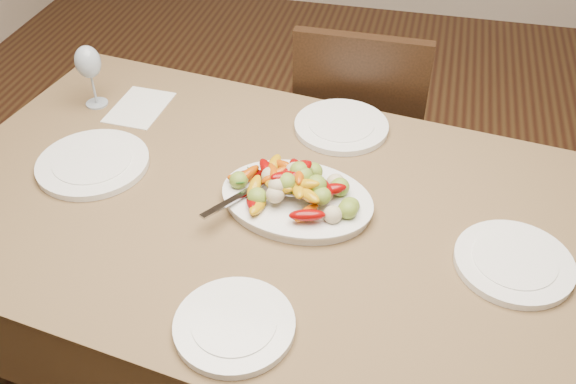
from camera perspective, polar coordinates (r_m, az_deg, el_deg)
The scene contains 11 objects.
dining_table at distance 1.85m, azimuth -0.00°, elevation -10.51°, with size 1.84×1.04×0.76m, color brown.
chair_far at distance 2.35m, azimuth 6.57°, elevation 5.22°, with size 0.42×0.42×0.95m, color black, non-canonical shape.
serving_platter at distance 1.59m, azimuth 0.78°, elevation -0.84°, with size 0.37×0.27×0.02m, color white.
roasted_vegetables at distance 1.55m, azimuth 0.80°, elevation 0.75°, with size 0.30×0.21×0.09m, color #730403, non-canonical shape.
serving_spoon at distance 1.55m, azimuth -1.94°, elevation -0.08°, with size 0.28×0.06×0.03m, color #9EA0A8, non-canonical shape.
plate_left at distance 1.79m, azimuth -16.94°, elevation 2.43°, with size 0.30×0.30×0.02m, color white.
plate_right at distance 1.53m, azimuth 19.43°, elevation -5.96°, with size 0.26×0.26×0.02m, color white.
plate_far at distance 1.86m, azimuth 4.76°, elevation 5.82°, with size 0.27×0.27×0.02m, color white.
plate_near at distance 1.33m, azimuth -4.79°, elevation -11.75°, with size 0.25×0.25×0.02m, color white.
wine_glass at distance 2.00m, azimuth -17.14°, elevation 9.95°, with size 0.08×0.08×0.20m, color #8C99A5, non-canonical shape.
menu_card at distance 2.00m, azimuth -13.06°, elevation 7.35°, with size 0.15×0.21×0.00m, color silver.
Camera 1 is at (0.03, -1.08, 1.81)m, focal length 40.00 mm.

